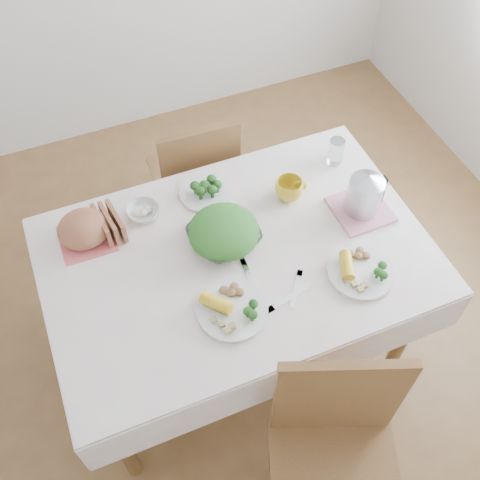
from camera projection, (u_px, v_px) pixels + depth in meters
name	position (u px, v px, depth m)	size (l,w,h in m)	color
floor	(238.00, 343.00, 2.80)	(3.60, 3.60, 0.00)	brown
dining_table	(238.00, 304.00, 2.51)	(1.40, 0.90, 0.75)	brown
tablecloth	(237.00, 255.00, 2.20)	(1.50, 1.00, 0.01)	white
chair_far	(193.00, 171.00, 2.88)	(0.40, 0.40, 0.89)	brown
salad_bowl	(224.00, 236.00, 2.21)	(0.26, 0.26, 0.06)	white
dinner_plate_left	(232.00, 310.00, 2.03)	(0.26, 0.26, 0.02)	white
dinner_plate_right	(361.00, 272.00, 2.13)	(0.26, 0.26, 0.02)	white
broccoli_plate	(205.00, 193.00, 2.38)	(0.22, 0.22, 0.02)	beige
napkin	(87.00, 238.00, 2.24)	(0.21, 0.21, 0.00)	#FD6A6A
bread_loaf	(84.00, 230.00, 2.20)	(0.20, 0.19, 0.12)	#95573A
fruit_bowl	(143.00, 212.00, 2.30)	(0.14, 0.14, 0.04)	white
yellow_mug	(289.00, 189.00, 2.34)	(0.12, 0.12, 0.09)	gold
glass_tumbler	(336.00, 151.00, 2.45)	(0.07, 0.07, 0.13)	white
pink_tray	(361.00, 210.00, 2.32)	(0.22, 0.22, 0.02)	pink
electric_kettle	(365.00, 191.00, 2.23)	(0.14, 0.14, 0.20)	#B2B5BA
fork_left	(250.00, 278.00, 2.13)	(0.02, 0.18, 0.00)	silver
fork_right	(296.00, 289.00, 2.10)	(0.02, 0.17, 0.00)	silver
knife	(289.00, 298.00, 2.07)	(0.02, 0.20, 0.00)	silver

